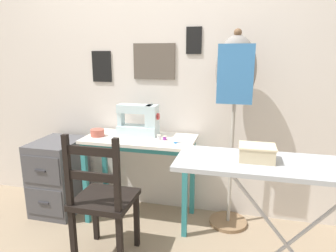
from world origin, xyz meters
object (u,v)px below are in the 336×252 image
(thread_spool_near_machine, at_px, (159,137))
(storage_box, at_px, (257,153))
(sewing_machine, at_px, (140,121))
(thread_spool_mid_table, at_px, (165,138))
(dress_form, at_px, (235,85))
(fabric_bowl, at_px, (97,133))
(wooden_chair, at_px, (103,201))
(scissors, at_px, (179,142))
(ironing_board, at_px, (295,173))
(filing_cabinet, at_px, (59,176))

(thread_spool_near_machine, relative_size, storage_box, 0.23)
(sewing_machine, distance_m, thread_spool_mid_table, 0.29)
(sewing_machine, xyz_separation_m, dress_form, (0.78, 0.00, 0.33))
(thread_spool_mid_table, relative_size, storage_box, 0.21)
(storage_box, bearing_deg, fabric_bowl, 150.43)
(sewing_machine, distance_m, fabric_bowl, 0.38)
(thread_spool_near_machine, xyz_separation_m, wooden_chair, (-0.25, -0.56, -0.32))
(scissors, relative_size, wooden_chair, 0.13)
(thread_spool_mid_table, height_order, storage_box, storage_box)
(dress_form, xyz_separation_m, ironing_board, (0.34, -0.86, -0.35))
(ironing_board, distance_m, storage_box, 0.21)
(sewing_machine, height_order, scissors, sewing_machine)
(fabric_bowl, height_order, storage_box, storage_box)
(fabric_bowl, bearing_deg, wooden_chair, -61.23)
(ironing_board, bearing_deg, thread_spool_near_machine, 140.69)
(thread_spool_near_machine, height_order, wooden_chair, wooden_chair)
(sewing_machine, xyz_separation_m, scissors, (0.37, -0.15, -0.12))
(sewing_machine, relative_size, wooden_chair, 0.38)
(storage_box, bearing_deg, scissors, 128.65)
(thread_spool_mid_table, xyz_separation_m, storage_box, (0.68, -0.74, 0.17))
(dress_form, relative_size, storage_box, 8.78)
(wooden_chair, bearing_deg, fabric_bowl, 118.77)
(thread_spool_near_machine, distance_m, filing_cabinet, 1.05)
(thread_spool_near_machine, height_order, storage_box, storage_box)
(scissors, distance_m, thread_spool_mid_table, 0.13)
(wooden_chair, bearing_deg, ironing_board, -9.62)
(ironing_board, bearing_deg, wooden_chair, 170.38)
(filing_cabinet, xyz_separation_m, storage_box, (1.69, -0.73, 0.60))
(fabric_bowl, height_order, ironing_board, ironing_board)
(filing_cabinet, relative_size, storage_box, 3.64)
(scissors, relative_size, filing_cabinet, 0.18)
(thread_spool_near_machine, bearing_deg, sewing_machine, 151.95)
(thread_spool_mid_table, distance_m, filing_cabinet, 1.10)
(fabric_bowl, xyz_separation_m, scissors, (0.71, -0.02, -0.03))
(scissors, relative_size, thread_spool_near_machine, 2.83)
(wooden_chair, height_order, dress_form, dress_form)
(sewing_machine, relative_size, storage_box, 1.97)
(sewing_machine, distance_m, dress_form, 0.85)
(scissors, bearing_deg, wooden_chair, -129.29)
(sewing_machine, distance_m, scissors, 0.42)
(fabric_bowl, height_order, dress_form, dress_form)
(filing_cabinet, height_order, ironing_board, ironing_board)
(scissors, distance_m, ironing_board, 1.04)
(filing_cabinet, bearing_deg, wooden_chair, -37.17)
(wooden_chair, xyz_separation_m, storage_box, (0.98, -0.19, 0.49))
(wooden_chair, bearing_deg, filing_cabinet, 142.83)
(dress_form, distance_m, ironing_board, 0.99)
(thread_spool_mid_table, bearing_deg, ironing_board, -40.84)
(wooden_chair, height_order, ironing_board, wooden_chair)
(fabric_bowl, xyz_separation_m, storage_box, (1.27, -0.72, 0.16))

